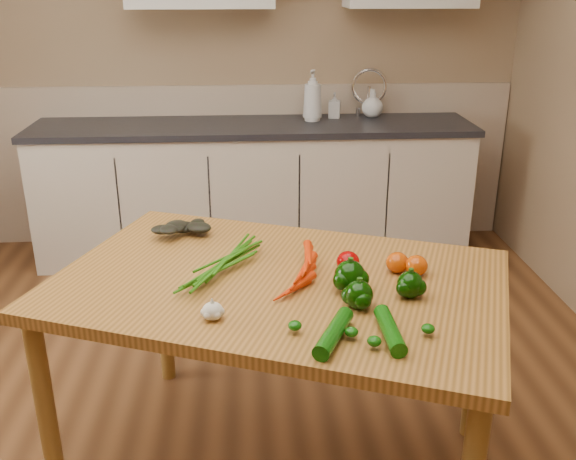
# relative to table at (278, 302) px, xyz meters

# --- Properties ---
(room) EXTENTS (4.04, 5.04, 2.64)m
(room) POSITION_rel_table_xyz_m (-0.26, 0.10, 0.53)
(room) COLOR brown
(room) RESTS_ON ground
(counter_run) EXTENTS (2.84, 0.64, 1.14)m
(counter_run) POSITION_rel_table_xyz_m (-0.05, 2.12, -0.26)
(counter_run) COLOR beige
(counter_run) RESTS_ON ground
(table) EXTENTS (1.76, 1.45, 0.81)m
(table) POSITION_rel_table_xyz_m (0.00, 0.00, 0.00)
(table) COLOR #AD7232
(table) RESTS_ON ground
(soap_bottle_a) EXTENTS (0.15, 0.16, 0.33)m
(soap_bottle_a) POSITION_rel_table_xyz_m (0.33, 2.18, 0.34)
(soap_bottle_a) COLOR silver
(soap_bottle_a) RESTS_ON counter_run
(soap_bottle_b) EXTENTS (0.09, 0.09, 0.17)m
(soap_bottle_b) POSITION_rel_table_xyz_m (0.49, 2.26, 0.26)
(soap_bottle_b) COLOR silver
(soap_bottle_b) RESTS_ON counter_run
(soap_bottle_c) EXTENTS (0.17, 0.17, 0.18)m
(soap_bottle_c) POSITION_rel_table_xyz_m (0.75, 2.28, 0.27)
(soap_bottle_c) COLOR silver
(soap_bottle_c) RESTS_ON counter_run
(carrot_bunch) EXTENTS (0.34, 0.30, 0.08)m
(carrot_bunch) POSITION_rel_table_xyz_m (-0.00, 0.01, 0.13)
(carrot_bunch) COLOR red
(carrot_bunch) RESTS_ON table
(leafy_greens) EXTENTS (0.22, 0.19, 0.11)m
(leafy_greens) POSITION_rel_table_xyz_m (-0.37, 0.42, 0.14)
(leafy_greens) COLOR black
(leafy_greens) RESTS_ON table
(garlic_bulb) EXTENTS (0.06, 0.06, 0.05)m
(garlic_bulb) POSITION_rel_table_xyz_m (-0.21, -0.27, 0.12)
(garlic_bulb) COLOR silver
(garlic_bulb) RESTS_ON table
(pepper_a) EXTENTS (0.10, 0.10, 0.10)m
(pepper_a) POSITION_rel_table_xyz_m (0.23, -0.11, 0.14)
(pepper_a) COLOR black
(pepper_a) RESTS_ON table
(pepper_b) EXTENTS (0.09, 0.09, 0.09)m
(pepper_b) POSITION_rel_table_xyz_m (0.42, -0.16, 0.13)
(pepper_b) COLOR black
(pepper_b) RESTS_ON table
(pepper_c) EXTENTS (0.09, 0.09, 0.09)m
(pepper_c) POSITION_rel_table_xyz_m (0.24, -0.23, 0.14)
(pepper_c) COLOR black
(pepper_c) RESTS_ON table
(tomato_a) EXTENTS (0.08, 0.08, 0.07)m
(tomato_a) POSITION_rel_table_xyz_m (0.25, 0.04, 0.13)
(tomato_a) COLOR #950202
(tomato_a) RESTS_ON table
(tomato_b) EXTENTS (0.08, 0.08, 0.07)m
(tomato_b) POSITION_rel_table_xyz_m (0.42, 0.03, 0.13)
(tomato_b) COLOR #C03F04
(tomato_b) RESTS_ON table
(tomato_c) EXTENTS (0.08, 0.08, 0.07)m
(tomato_c) POSITION_rel_table_xyz_m (0.48, -0.00, 0.13)
(tomato_c) COLOR #C03F04
(tomato_c) RESTS_ON table
(zucchini_a) EXTENTS (0.05, 0.22, 0.05)m
(zucchini_a) POSITION_rel_table_xyz_m (0.30, -0.41, 0.11)
(zucchini_a) COLOR #0A4507
(zucchini_a) RESTS_ON table
(zucchini_b) EXTENTS (0.15, 0.23, 0.05)m
(zucchini_b) POSITION_rel_table_xyz_m (0.14, -0.42, 0.12)
(zucchini_b) COLOR #0A4507
(zucchini_b) RESTS_ON table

